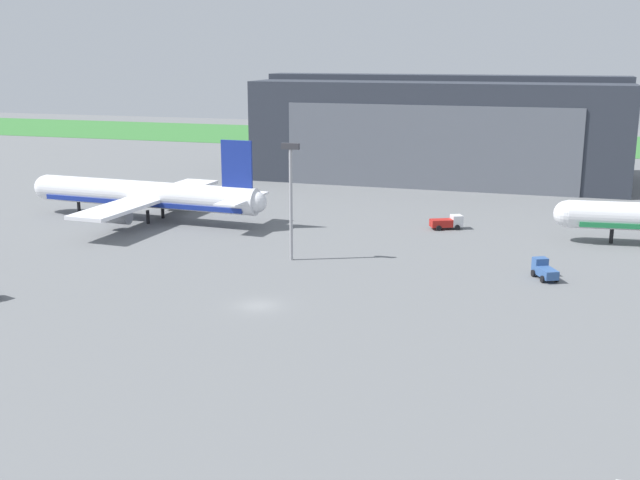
{
  "coord_description": "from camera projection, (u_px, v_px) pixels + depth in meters",
  "views": [
    {
      "loc": [
        29.92,
        -75.41,
        27.34
      ],
      "look_at": [
        2.08,
        16.41,
        3.75
      ],
      "focal_mm": 43.4,
      "sensor_mm": 36.0,
      "label": 1
    }
  ],
  "objects": [
    {
      "name": "baggage_tug",
      "position": [
        448.0,
        222.0,
        121.29
      ],
      "size": [
        5.31,
        3.87,
        2.18
      ],
      "color": "silver",
      "rests_on": "ground_plane"
    },
    {
      "name": "apron_light_mast",
      "position": [
        291.0,
        191.0,
        101.43
      ],
      "size": [
        2.4,
        0.5,
        15.66
      ],
      "color": "#99999E",
      "rests_on": "ground_plane"
    },
    {
      "name": "grass_field_strip",
      "position": [
        454.0,
        140.0,
        240.71
      ],
      "size": [
        440.0,
        56.0,
        0.08
      ],
      "primitive_type": "cube",
      "color": "#367635",
      "rests_on": "ground_plane"
    },
    {
      "name": "ops_van",
      "position": [
        544.0,
        270.0,
        94.9
      ],
      "size": [
        3.42,
        4.62,
        2.34
      ],
      "color": "#335693",
      "rests_on": "ground_plane"
    },
    {
      "name": "ground_plane",
      "position": [
        259.0,
        306.0,
        85.04
      ],
      "size": [
        440.0,
        440.0,
        0.0
      ],
      "primitive_type": "plane",
      "color": "slate"
    },
    {
      "name": "airliner_far_right",
      "position": [
        146.0,
        195.0,
        126.98
      ],
      "size": [
        43.42,
        36.09,
        13.86
      ],
      "color": "white",
      "rests_on": "ground_plane"
    },
    {
      "name": "maintenance_hangar",
      "position": [
        441.0,
        129.0,
        168.75
      ],
      "size": [
        77.03,
        33.67,
        22.24
      ],
      "color": "#2D333D",
      "rests_on": "ground_plane"
    }
  ]
}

